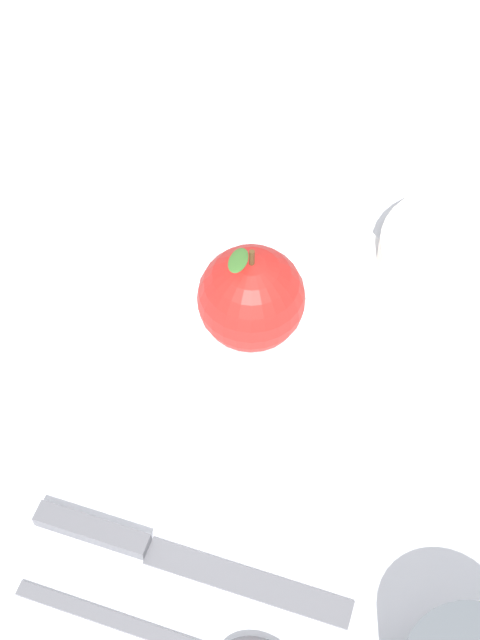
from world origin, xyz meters
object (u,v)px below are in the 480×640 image
object	(u,v)px
side_bowl	(460,261)
dinner_plate	(240,329)
knife	(160,553)
apple	(251,298)

from	to	relation	value
side_bowl	dinner_plate	bearing A→B (deg)	-11.70
side_bowl	knife	xyz separation A→B (m)	(0.29, 0.09, -0.02)
knife	dinner_plate	bearing A→B (deg)	-135.81
dinner_plate	knife	world-z (taller)	dinner_plate
apple	side_bowl	world-z (taller)	apple
dinner_plate	apple	xyz separation A→B (m)	(-0.00, 0.01, 0.04)
side_bowl	apple	bearing A→B (deg)	-9.05
apple	side_bowl	distance (m)	0.17
apple	knife	distance (m)	0.18
dinner_plate	side_bowl	distance (m)	0.17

